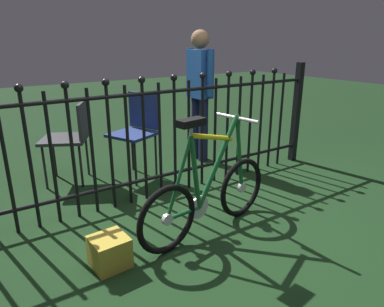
# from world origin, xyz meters

# --- Properties ---
(ground_plane) EXTENTS (20.00, 20.00, 0.00)m
(ground_plane) POSITION_xyz_m (0.00, 0.00, 0.00)
(ground_plane) COLOR black
(iron_fence) EXTENTS (3.61, 0.07, 1.16)m
(iron_fence) POSITION_xyz_m (-0.07, 0.73, 0.59)
(iron_fence) COLOR black
(iron_fence) RESTS_ON ground
(bicycle) EXTENTS (1.27, 0.40, 0.91)m
(bicycle) POSITION_xyz_m (-0.08, -0.06, 0.32)
(bicycle) COLOR black
(bicycle) RESTS_ON ground
(chair_navy) EXTENTS (0.55, 0.55, 0.88)m
(chair_navy) POSITION_xyz_m (-0.01, 1.30, 0.54)
(chair_navy) COLOR black
(chair_navy) RESTS_ON ground
(chair_charcoal) EXTENTS (0.58, 0.58, 0.83)m
(chair_charcoal) POSITION_xyz_m (-0.63, 1.50, 0.51)
(chair_charcoal) COLOR black
(chair_charcoal) RESTS_ON ground
(person_visitor) EXTENTS (0.21, 0.48, 1.51)m
(person_visitor) POSITION_xyz_m (0.84, 1.39, 0.89)
(person_visitor) COLOR #191E3F
(person_visitor) RESTS_ON ground
(display_crate) EXTENTS (0.24, 0.24, 0.20)m
(display_crate) POSITION_xyz_m (-0.86, -0.05, 0.10)
(display_crate) COLOR #B29933
(display_crate) RESTS_ON ground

